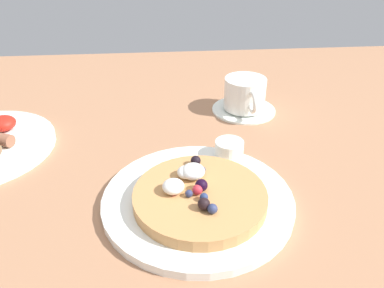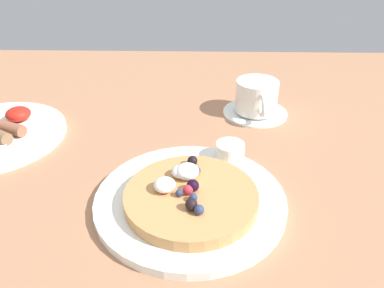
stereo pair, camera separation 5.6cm
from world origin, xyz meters
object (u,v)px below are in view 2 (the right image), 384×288
(coffee_saucer, at_px, (255,112))
(coffee_cup, at_px, (257,96))
(pancake_plate, at_px, (190,200))
(syrup_ramekin, at_px, (230,151))

(coffee_saucer, xyz_separation_m, coffee_cup, (0.00, -0.00, 0.04))
(pancake_plate, distance_m, syrup_ramekin, 0.11)
(coffee_saucer, distance_m, coffee_cup, 0.04)
(pancake_plate, relative_size, syrup_ramekin, 5.81)
(pancake_plate, bearing_deg, syrup_ramekin, 58.37)
(pancake_plate, distance_m, coffee_cup, 0.30)
(syrup_ramekin, distance_m, coffee_cup, 0.19)
(syrup_ramekin, distance_m, coffee_saucer, 0.19)
(coffee_cup, bearing_deg, coffee_saucer, 94.15)
(pancake_plate, relative_size, coffee_cup, 2.31)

